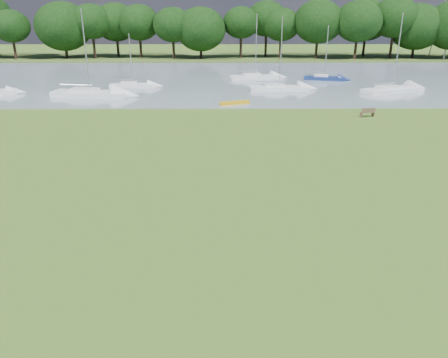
{
  "coord_description": "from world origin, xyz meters",
  "views": [
    {
      "loc": [
        0.85,
        -20.21,
        8.96
      ],
      "look_at": [
        0.98,
        -2.0,
        1.92
      ],
      "focal_mm": 35.0,
      "sensor_mm": 36.0,
      "label": 1
    }
  ],
  "objects_px": {
    "sailboat_9": "(279,87)",
    "sailboat_0": "(324,77)",
    "riverbank_bench": "(368,112)",
    "sailboat_4": "(392,88)",
    "sailboat_7": "(89,92)",
    "sailboat_3": "(255,76)",
    "kayak": "(235,103)",
    "sailboat_6": "(132,84)"
  },
  "relations": [
    {
      "from": "sailboat_9",
      "to": "sailboat_0",
      "type": "bearing_deg",
      "value": 45.58
    },
    {
      "from": "sailboat_0",
      "to": "riverbank_bench",
      "type": "bearing_deg",
      "value": -77.1
    },
    {
      "from": "sailboat_4",
      "to": "sailboat_7",
      "type": "bearing_deg",
      "value": 160.72
    },
    {
      "from": "sailboat_3",
      "to": "sailboat_4",
      "type": "distance_m",
      "value": 18.61
    },
    {
      "from": "kayak",
      "to": "sailboat_4",
      "type": "xyz_separation_m",
      "value": [
        18.6,
        6.87,
        0.3
      ]
    },
    {
      "from": "sailboat_7",
      "to": "sailboat_9",
      "type": "bearing_deg",
      "value": 18.37
    },
    {
      "from": "sailboat_0",
      "to": "sailboat_7",
      "type": "distance_m",
      "value": 31.21
    },
    {
      "from": "sailboat_9",
      "to": "sailboat_7",
      "type": "bearing_deg",
      "value": -173.04
    },
    {
      "from": "sailboat_0",
      "to": "sailboat_9",
      "type": "bearing_deg",
      "value": -116.07
    },
    {
      "from": "kayak",
      "to": "sailboat_9",
      "type": "height_order",
      "value": "sailboat_9"
    },
    {
      "from": "riverbank_bench",
      "to": "sailboat_4",
      "type": "distance_m",
      "value": 14.17
    },
    {
      "from": "sailboat_3",
      "to": "sailboat_4",
      "type": "bearing_deg",
      "value": -44.53
    },
    {
      "from": "sailboat_0",
      "to": "sailboat_9",
      "type": "distance_m",
      "value": 10.92
    },
    {
      "from": "riverbank_bench",
      "to": "sailboat_7",
      "type": "distance_m",
      "value": 29.66
    },
    {
      "from": "riverbank_bench",
      "to": "kayak",
      "type": "height_order",
      "value": "riverbank_bench"
    },
    {
      "from": "sailboat_6",
      "to": "sailboat_7",
      "type": "xyz_separation_m",
      "value": [
        -3.64,
        -5.87,
        0.07
      ]
    },
    {
      "from": "riverbank_bench",
      "to": "sailboat_9",
      "type": "bearing_deg",
      "value": 102.19
    },
    {
      "from": "kayak",
      "to": "sailboat_3",
      "type": "height_order",
      "value": "sailboat_3"
    },
    {
      "from": "kayak",
      "to": "sailboat_0",
      "type": "xyz_separation_m",
      "value": [
        12.77,
        16.56,
        0.28
      ]
    },
    {
      "from": "sailboat_0",
      "to": "sailboat_6",
      "type": "relative_size",
      "value": 1.11
    },
    {
      "from": "riverbank_bench",
      "to": "kayak",
      "type": "xyz_separation_m",
      "value": [
        -11.81,
        5.57,
        -0.21
      ]
    },
    {
      "from": "sailboat_4",
      "to": "sailboat_6",
      "type": "xyz_separation_m",
      "value": [
        -31.01,
        3.59,
        -0.03
      ]
    },
    {
      "from": "sailboat_0",
      "to": "sailboat_3",
      "type": "xyz_separation_m",
      "value": [
        -9.43,
        0.97,
        0.03
      ]
    },
    {
      "from": "sailboat_3",
      "to": "sailboat_7",
      "type": "distance_m",
      "value": 23.31
    },
    {
      "from": "riverbank_bench",
      "to": "kayak",
      "type": "relative_size",
      "value": 0.45
    },
    {
      "from": "sailboat_3",
      "to": "sailboat_4",
      "type": "relative_size",
      "value": 0.99
    },
    {
      "from": "riverbank_bench",
      "to": "sailboat_3",
      "type": "xyz_separation_m",
      "value": [
        -8.48,
        23.09,
        0.1
      ]
    },
    {
      "from": "sailboat_3",
      "to": "sailboat_9",
      "type": "relative_size",
      "value": 1.02
    },
    {
      "from": "riverbank_bench",
      "to": "sailboat_7",
      "type": "xyz_separation_m",
      "value": [
        -27.87,
        10.15,
        0.13
      ]
    },
    {
      "from": "sailboat_0",
      "to": "sailboat_4",
      "type": "distance_m",
      "value": 11.31
    },
    {
      "from": "sailboat_6",
      "to": "sailboat_9",
      "type": "xyz_separation_m",
      "value": [
        17.95,
        -2.09,
        0.01
      ]
    },
    {
      "from": "sailboat_7",
      "to": "sailboat_9",
      "type": "xyz_separation_m",
      "value": [
        21.59,
        3.78,
        -0.06
      ]
    },
    {
      "from": "kayak",
      "to": "sailboat_4",
      "type": "height_order",
      "value": "sailboat_4"
    },
    {
      "from": "sailboat_6",
      "to": "riverbank_bench",
      "type": "bearing_deg",
      "value": -38.51
    },
    {
      "from": "sailboat_4",
      "to": "riverbank_bench",
      "type": "bearing_deg",
      "value": -141.65
    },
    {
      "from": "riverbank_bench",
      "to": "sailboat_4",
      "type": "height_order",
      "value": "sailboat_4"
    },
    {
      "from": "kayak",
      "to": "sailboat_6",
      "type": "height_order",
      "value": "sailboat_6"
    },
    {
      "from": "kayak",
      "to": "sailboat_0",
      "type": "relative_size",
      "value": 0.44
    },
    {
      "from": "kayak",
      "to": "sailboat_7",
      "type": "bearing_deg",
      "value": 143.31
    },
    {
      "from": "sailboat_3",
      "to": "sailboat_7",
      "type": "relative_size",
      "value": 0.94
    },
    {
      "from": "kayak",
      "to": "sailboat_9",
      "type": "xyz_separation_m",
      "value": [
        5.54,
        8.37,
        0.28
      ]
    },
    {
      "from": "riverbank_bench",
      "to": "kayak",
      "type": "distance_m",
      "value": 13.06
    }
  ]
}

